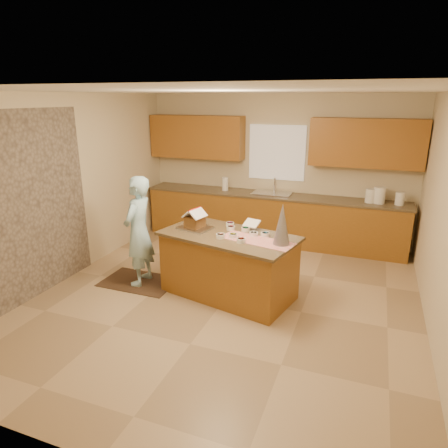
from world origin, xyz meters
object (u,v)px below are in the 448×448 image
at_px(tinsel_tree, 282,224).
at_px(island_base, 229,266).
at_px(boy, 139,231).
at_px(gingerbread_house, 195,220).

bearing_deg(tinsel_tree, island_base, 170.86).
bearing_deg(island_base, tinsel_tree, 3.67).
relative_size(island_base, boy, 1.09).
height_order(boy, gingerbread_house, boy).
height_order(island_base, boy, boy).
bearing_deg(gingerbread_house, boy, -167.22).
bearing_deg(boy, tinsel_tree, 86.43).
height_order(island_base, gingerbread_house, gingerbread_house).
xyz_separation_m(island_base, boy, (-1.33, -0.11, 0.38)).
xyz_separation_m(boy, gingerbread_house, (0.80, 0.18, 0.20)).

